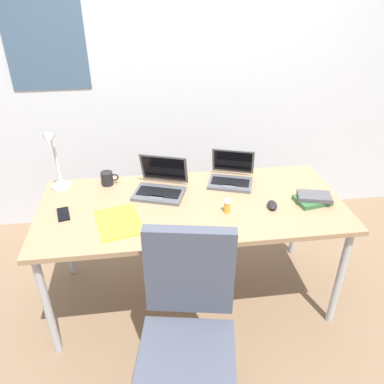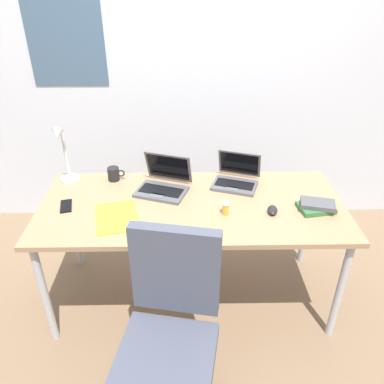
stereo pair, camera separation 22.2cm
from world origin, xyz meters
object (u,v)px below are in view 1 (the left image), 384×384
at_px(coffee_mug, 107,178).
at_px(office_chair, 188,349).
at_px(pill_bottle, 227,206).
at_px(computer_mouse, 272,205).
at_px(cell_phone, 63,214).
at_px(paper_folder_near_mouse, 119,222).
at_px(desk_lamp, 55,161).
at_px(laptop_center, 160,186).
at_px(laptop_back_right, 231,176).
at_px(book_stack, 313,199).

relative_size(coffee_mug, office_chair, 0.12).
xyz_separation_m(pill_bottle, coffee_mug, (-0.70, 0.42, 0.00)).
bearing_deg(computer_mouse, office_chair, -121.91).
xyz_separation_m(cell_phone, paper_folder_near_mouse, (0.31, -0.12, -0.00)).
distance_m(desk_lamp, cell_phone, 0.36).
bearing_deg(office_chair, laptop_center, 93.63).
bearing_deg(laptop_center, coffee_mug, 156.82).
bearing_deg(computer_mouse, laptop_back_right, 127.77).
xyz_separation_m(computer_mouse, pill_bottle, (-0.27, -0.01, 0.02)).
relative_size(cell_phone, book_stack, 0.61).
xyz_separation_m(laptop_back_right, coffee_mug, (-0.79, 0.07, 0.00)).
xyz_separation_m(cell_phone, book_stack, (1.46, -0.06, 0.02)).
bearing_deg(laptop_back_right, cell_phone, -166.22).
bearing_deg(paper_folder_near_mouse, laptop_back_right, 27.27).
distance_m(laptop_center, pill_bottle, 0.46).
distance_m(laptop_back_right, book_stack, 0.53).
relative_size(book_stack, paper_folder_near_mouse, 0.71).
xyz_separation_m(laptop_center, pill_bottle, (0.36, -0.28, -0.00)).
relative_size(laptop_back_right, book_stack, 1.54).
xyz_separation_m(coffee_mug, office_chair, (0.39, -1.04, -0.39)).
distance_m(cell_phone, pill_bottle, 0.93).
bearing_deg(office_chair, cell_phone, 131.06).
xyz_separation_m(desk_lamp, coffee_mug, (0.29, 0.03, -0.15)).
height_order(pill_bottle, coffee_mug, coffee_mug).
bearing_deg(desk_lamp, laptop_center, -10.42).
bearing_deg(book_stack, laptop_center, 164.91).
relative_size(computer_mouse, pill_bottle, 1.22).
distance_m(laptop_back_right, office_chair, 1.11).
bearing_deg(computer_mouse, pill_bottle, -167.01).
distance_m(paper_folder_near_mouse, office_chair, 0.75).
xyz_separation_m(book_stack, office_chair, (-0.84, -0.65, -0.37)).
bearing_deg(coffee_mug, desk_lamp, -174.67).
height_order(desk_lamp, computer_mouse, desk_lamp).
bearing_deg(laptop_back_right, office_chair, -112.84).
distance_m(computer_mouse, coffee_mug, 1.05).
bearing_deg(pill_bottle, paper_folder_near_mouse, -178.00).
xyz_separation_m(laptop_center, book_stack, (0.89, -0.24, -0.02)).
relative_size(laptop_center, paper_folder_near_mouse, 1.20).
relative_size(laptop_center, book_stack, 1.68).
height_order(paper_folder_near_mouse, office_chair, office_chair).
height_order(desk_lamp, coffee_mug, desk_lamp).
height_order(desk_lamp, laptop_back_right, desk_lamp).
bearing_deg(cell_phone, coffee_mug, 41.19).
relative_size(desk_lamp, office_chair, 0.41).
height_order(book_stack, paper_folder_near_mouse, book_stack).
relative_size(desk_lamp, computer_mouse, 4.17).
bearing_deg(office_chair, pill_bottle, 63.62).
relative_size(computer_mouse, paper_folder_near_mouse, 0.31).
xyz_separation_m(laptop_back_right, cell_phone, (-1.03, -0.25, -0.04)).
height_order(cell_phone, coffee_mug, coffee_mug).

